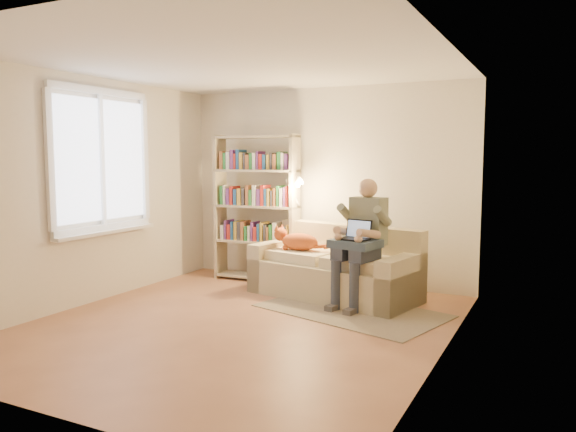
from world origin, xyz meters
The scene contains 14 objects.
floor centered at (0.00, 0.00, 0.00)m, with size 4.50×4.50×0.00m, color #9B6446.
ceiling centered at (0.00, 0.00, 2.60)m, with size 4.00×4.50×0.02m, color white.
wall_left centered at (-2.00, 0.00, 1.30)m, with size 0.02×4.50×2.60m, color silver.
wall_right centered at (2.00, 0.00, 1.30)m, with size 0.02×4.50×2.60m, color silver.
wall_back centered at (0.00, 2.25, 1.30)m, with size 4.00×0.02×2.60m, color silver.
wall_front centered at (0.00, -2.25, 1.30)m, with size 4.00×0.02×2.60m, color silver.
window centered at (-1.95, 0.20, 1.38)m, with size 0.12×1.52×1.69m.
sofa centered at (0.44, 1.52, 0.31)m, with size 2.14×1.30×0.85m.
person centered at (0.85, 1.28, 0.81)m, with size 0.51×0.70×1.44m.
cat centered at (-0.06, 1.50, 0.65)m, with size 0.73×0.34×0.26m.
blanket centered at (0.82, 1.15, 0.73)m, with size 0.50×0.41×0.09m, color #2B3A4B.
laptop centered at (0.82, 1.16, 0.83)m, with size 0.36×0.31×0.28m.
bookshelf centered at (-0.86, 1.90, 1.10)m, with size 1.32×0.36×1.99m.
rug centered at (0.84, 0.99, 0.01)m, with size 1.96×1.16×0.01m, color gray.
Camera 1 is at (2.89, -4.70, 1.68)m, focal length 35.00 mm.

